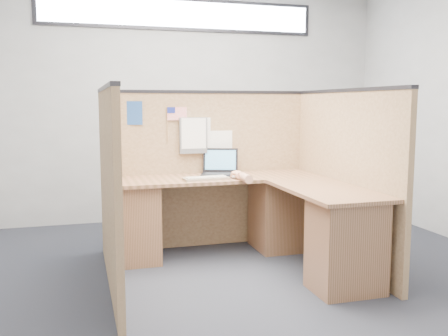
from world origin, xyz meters
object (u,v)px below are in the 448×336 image
object	(u,v)px
keyboard	(206,178)
mouse	(237,176)
laptop	(218,169)
l_desk	(248,220)

from	to	relation	value
keyboard	mouse	distance (m)	0.28
laptop	mouse	xyz separation A→B (m)	(0.10, -0.28, -0.04)
laptop	keyboard	distance (m)	0.33
laptop	keyboard	size ratio (longest dim) A/B	1.01
mouse	l_desk	bearing A→B (deg)	-81.31
l_desk	mouse	size ratio (longest dim) A/B	17.81
keyboard	l_desk	bearing A→B (deg)	-42.48
laptop	keyboard	bearing A→B (deg)	-103.94
l_desk	keyboard	bearing A→B (deg)	142.64
l_desk	keyboard	xyz separation A→B (m)	(-0.32, 0.24, 0.35)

